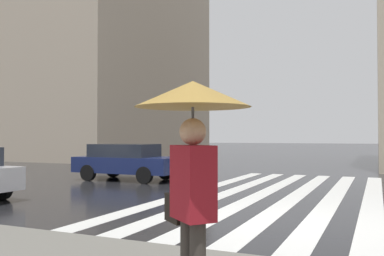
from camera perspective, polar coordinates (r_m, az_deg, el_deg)
name	(u,v)px	position (r m, az deg, el deg)	size (l,w,h in m)	color
ground_plane	(280,222)	(8.63, 12.04, -12.43)	(220.00, 220.00, 0.00)	black
zebra_crossing	(281,194)	(12.67, 12.04, -8.83)	(13.00, 5.50, 0.01)	silver
haussmann_block_mid	(46,54)	(42.19, -19.38, 9.53)	(18.49, 25.85, 19.47)	tan
car_navy	(127,161)	(16.47, -8.94, -4.46)	(1.85, 4.10, 1.41)	navy
pedestrian_with_floral_umbrella	(192,134)	(3.38, 0.04, -0.77)	(0.95, 0.95, 1.98)	maroon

